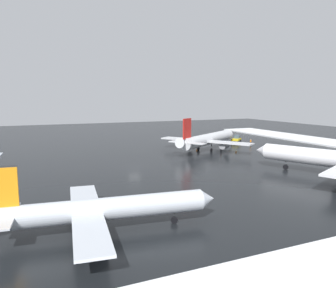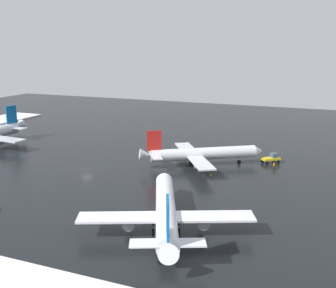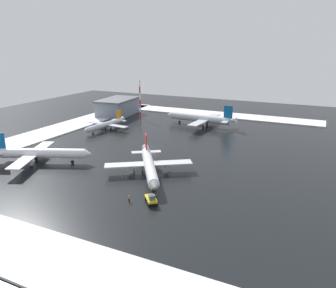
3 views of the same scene
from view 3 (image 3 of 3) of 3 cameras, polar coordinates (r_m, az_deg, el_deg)
The scene contains 15 objects.
ground_plane at distance 121.71m, azimuth -2.72°, elevation -0.49°, with size 240.00×240.00×0.00m, color black.
snow_bank_far at distance 150.97m, azimuth -19.74°, elevation 2.03°, with size 152.00×16.00×0.45m, color white.
snow_bank_left at distance 181.69m, azimuth 7.28°, elevation 5.26°, with size 14.00×116.00×0.45m, color white.
airplane_parked_portside at distance 94.63m, azimuth -3.29°, elevation -3.69°, with size 27.36×23.50×9.23m.
airplane_distant_tail at distance 153.92m, azimuth 5.77°, elevation 4.46°, with size 29.48×35.51×10.54m.
airplane_foreground_jet at distance 111.86m, azimuth -21.59°, elevation -1.51°, with size 26.66×31.42×9.86m.
airplane_far_rear at distance 147.77m, azimuth -10.81°, elevation 3.33°, with size 25.24×21.00×7.49m.
pushback_tug at distance 78.75m, azimuth -2.93°, elevation -9.49°, with size 4.91×4.68×2.50m.
ground_crew_by_nose_gear at distance 96.34m, azimuth -5.94°, elevation -4.70°, with size 0.36×0.36×1.71m.
ground_crew_near_tug at distance 80.25m, azimuth -6.81°, elevation -9.31°, with size 0.36×0.36×1.71m.
antenna_mast at distance 168.29m, azimuth -4.90°, elevation 7.72°, with size 0.70×0.70×19.51m.
cargo_hangar at distance 179.07m, azimuth -8.73°, elevation 6.41°, with size 26.17×17.05×8.80m.
traffic_cone_near_nose at distance 83.33m, azimuth -2.01°, elevation -8.70°, with size 0.36×0.36×0.55m, color orange.
traffic_cone_mid_line at distance 98.08m, azimuth -2.15°, elevation -4.66°, with size 0.36×0.36×0.55m, color orange.
traffic_cone_wingtip_side at distance 95.17m, azimuth -8.04°, elevation -5.51°, with size 0.36×0.36×0.55m, color orange.
Camera 3 is at (102.42, 54.94, 36.12)m, focal length 35.00 mm.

